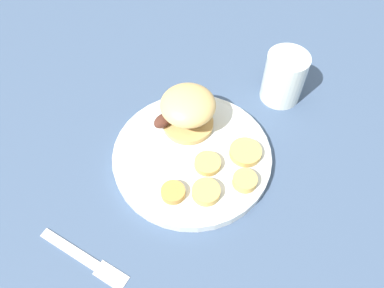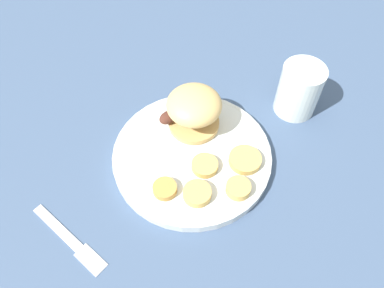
% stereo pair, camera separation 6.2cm
% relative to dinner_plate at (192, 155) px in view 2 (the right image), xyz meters
% --- Properties ---
extents(ground_plane, '(4.00, 4.00, 0.00)m').
position_rel_dinner_plate_xyz_m(ground_plane, '(0.00, 0.00, -0.01)').
color(ground_plane, '#3D5170').
extents(dinner_plate, '(0.27, 0.27, 0.02)m').
position_rel_dinner_plate_xyz_m(dinner_plate, '(0.00, 0.00, 0.00)').
color(dinner_plate, silver).
rests_on(dinner_plate, ground_plane).
extents(sandwich, '(0.10, 0.11, 0.08)m').
position_rel_dinner_plate_xyz_m(sandwich, '(0.06, 0.02, 0.05)').
color(sandwich, tan).
rests_on(sandwich, dinner_plate).
extents(potato_round_0, '(0.04, 0.04, 0.01)m').
position_rel_dinner_plate_xyz_m(potato_round_0, '(-0.05, -0.09, 0.02)').
color(potato_round_0, tan).
rests_on(potato_round_0, dinner_plate).
extents(potato_round_1, '(0.05, 0.05, 0.01)m').
position_rel_dinner_plate_xyz_m(potato_round_1, '(0.01, -0.09, 0.01)').
color(potato_round_1, tan).
rests_on(potato_round_1, dinner_plate).
extents(potato_round_2, '(0.04, 0.04, 0.01)m').
position_rel_dinner_plate_xyz_m(potato_round_2, '(-0.02, -0.03, 0.01)').
color(potato_round_2, tan).
rests_on(potato_round_2, dinner_plate).
extents(potato_round_3, '(0.04, 0.04, 0.01)m').
position_rel_dinner_plate_xyz_m(potato_round_3, '(-0.08, 0.02, 0.01)').
color(potato_round_3, '#BC8942').
rests_on(potato_round_3, dinner_plate).
extents(potato_round_4, '(0.05, 0.05, 0.01)m').
position_rel_dinner_plate_xyz_m(potato_round_4, '(-0.08, -0.03, 0.02)').
color(potato_round_4, tan).
rests_on(potato_round_4, dinner_plate).
extents(fork, '(0.08, 0.15, 0.00)m').
position_rel_dinner_plate_xyz_m(fork, '(-0.20, 0.14, -0.01)').
color(fork, silver).
rests_on(fork, ground_plane).
extents(drinking_glass, '(0.08, 0.08, 0.10)m').
position_rel_dinner_plate_xyz_m(drinking_glass, '(0.17, -0.15, 0.04)').
color(drinking_glass, silver).
rests_on(drinking_glass, ground_plane).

